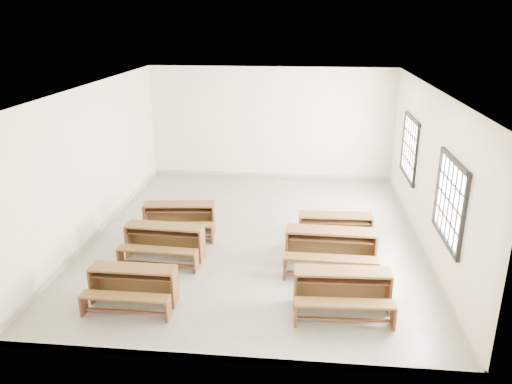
# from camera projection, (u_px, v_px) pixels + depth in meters

# --- Properties ---
(room) EXTENTS (8.50, 8.50, 3.20)m
(room) POSITION_uv_depth(u_px,v_px,m) (260.00, 139.00, 10.18)
(room) COLOR gray
(room) RESTS_ON ground
(desk_set_0) EXTENTS (1.43, 0.75, 0.64)m
(desk_set_0) POSITION_uv_depth(u_px,v_px,m) (133.00, 283.00, 8.20)
(desk_set_0) COLOR brown
(desk_set_0) RESTS_ON ground
(desk_set_1) EXTENTS (1.57, 0.87, 0.69)m
(desk_set_1) POSITION_uv_depth(u_px,v_px,m) (164.00, 240.00, 9.73)
(desk_set_1) COLOR brown
(desk_set_1) RESTS_ON ground
(desk_set_2) EXTENTS (1.61, 0.96, 0.69)m
(desk_set_2) POSITION_uv_depth(u_px,v_px,m) (179.00, 216.00, 10.85)
(desk_set_2) COLOR brown
(desk_set_2) RESTS_ON ground
(desk_set_3) EXTENTS (1.58, 0.87, 0.69)m
(desk_set_3) POSITION_uv_depth(u_px,v_px,m) (342.00, 288.00, 8.00)
(desk_set_3) COLOR brown
(desk_set_3) RESTS_ON ground
(desk_set_4) EXTENTS (1.71, 0.91, 0.76)m
(desk_set_4) POSITION_uv_depth(u_px,v_px,m) (330.00, 246.00, 9.35)
(desk_set_4) COLOR brown
(desk_set_4) RESTS_ON ground
(desk_set_5) EXTENTS (1.54, 0.84, 0.68)m
(desk_set_5) POSITION_uv_depth(u_px,v_px,m) (335.00, 228.00, 10.29)
(desk_set_5) COLOR brown
(desk_set_5) RESTS_ON ground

